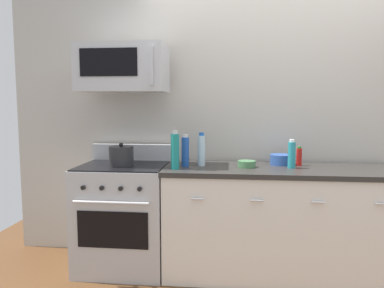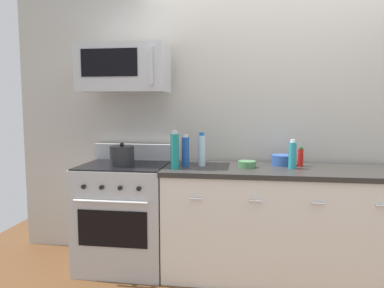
% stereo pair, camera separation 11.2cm
% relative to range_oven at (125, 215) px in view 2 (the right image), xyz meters
% --- Properties ---
extents(ground_plane, '(6.06, 6.06, 0.00)m').
position_rel_range_oven_xyz_m(ground_plane, '(1.35, -0.00, -0.47)').
color(ground_plane, brown).
extents(back_wall, '(5.05, 0.10, 2.70)m').
position_rel_range_oven_xyz_m(back_wall, '(1.35, 0.41, 0.88)').
color(back_wall, '#B7B2A8').
rests_on(back_wall, ground_plane).
extents(counter_unit, '(1.96, 0.66, 0.92)m').
position_rel_range_oven_xyz_m(counter_unit, '(1.35, -0.00, -0.01)').
color(counter_unit, silver).
rests_on(counter_unit, ground_plane).
extents(range_oven, '(0.76, 0.69, 1.07)m').
position_rel_range_oven_xyz_m(range_oven, '(0.00, 0.00, 0.00)').
color(range_oven, '#B7BABF').
rests_on(range_oven, ground_plane).
extents(microwave, '(0.74, 0.44, 0.40)m').
position_rel_range_oven_xyz_m(microwave, '(0.00, 0.04, 1.28)').
color(microwave, '#B7BABF').
extents(bottle_hot_sauce_red, '(0.05, 0.05, 0.16)m').
position_rel_range_oven_xyz_m(bottle_hot_sauce_red, '(1.51, 0.13, 0.53)').
color(bottle_hot_sauce_red, '#B21914').
rests_on(bottle_hot_sauce_red, countertop_slab).
extents(bottle_water_clear, '(0.06, 0.06, 0.29)m').
position_rel_range_oven_xyz_m(bottle_water_clear, '(0.68, 0.03, 0.59)').
color(bottle_water_clear, silver).
rests_on(bottle_water_clear, countertop_slab).
extents(bottle_soda_blue, '(0.06, 0.06, 0.27)m').
position_rel_range_oven_xyz_m(bottle_soda_blue, '(0.55, -0.02, 0.58)').
color(bottle_soda_blue, '#1E4CA5').
rests_on(bottle_soda_blue, countertop_slab).
extents(bottle_dish_soap, '(0.06, 0.06, 0.24)m').
position_rel_range_oven_xyz_m(bottle_dish_soap, '(1.43, -0.00, 0.56)').
color(bottle_dish_soap, teal).
rests_on(bottle_dish_soap, countertop_slab).
extents(bottle_sparkling_teal, '(0.07, 0.07, 0.32)m').
position_rel_range_oven_xyz_m(bottle_sparkling_teal, '(0.48, -0.15, 0.60)').
color(bottle_sparkling_teal, '#197F7A').
rests_on(bottle_sparkling_teal, countertop_slab).
extents(bowl_green_glaze, '(0.15, 0.15, 0.05)m').
position_rel_range_oven_xyz_m(bowl_green_glaze, '(1.06, 0.00, 0.48)').
color(bowl_green_glaze, '#477A4C').
rests_on(bowl_green_glaze, countertop_slab).
extents(bowl_blue_mixing, '(0.19, 0.19, 0.09)m').
position_rel_range_oven_xyz_m(bowl_blue_mixing, '(1.37, 0.16, 0.50)').
color(bowl_blue_mixing, '#2D519E').
rests_on(bowl_blue_mixing, countertop_slab).
extents(stockpot, '(0.21, 0.21, 0.20)m').
position_rel_range_oven_xyz_m(stockpot, '(-0.00, -0.05, 0.54)').
color(stockpot, '#262628').
rests_on(stockpot, range_oven).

